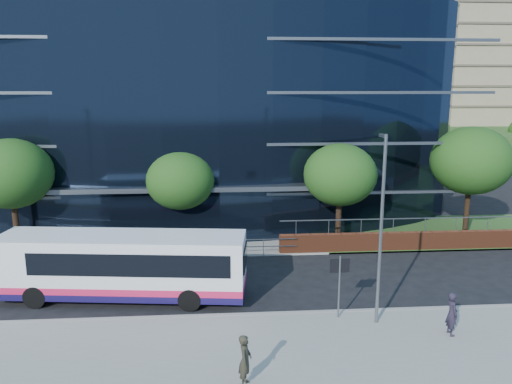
{
  "coord_description": "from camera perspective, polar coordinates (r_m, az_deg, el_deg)",
  "views": [
    {
      "loc": [
        -0.55,
        -21.36,
        9.99
      ],
      "look_at": [
        1.63,
        8.0,
        3.73
      ],
      "focal_mm": 35.0,
      "sensor_mm": 36.0,
      "label": 1
    }
  ],
  "objects": [
    {
      "name": "street_sign",
      "position": [
        21.87,
        9.53,
        -9.19
      ],
      "size": [
        0.85,
        0.09,
        2.8
      ],
      "color": "slate",
      "rests_on": "pavement_near"
    },
    {
      "name": "yellow_line_inner",
      "position": [
        23.0,
        -2.53,
        -13.74
      ],
      "size": [
        80.0,
        0.08,
        0.01
      ],
      "primitive_type": "cube",
      "color": "gold",
      "rests_on": "ground"
    },
    {
      "name": "tree_far_d",
      "position": [
        35.79,
        23.39,
        3.3
      ],
      "size": [
        5.28,
        5.28,
        7.44
      ],
      "color": "black",
      "rests_on": "ground"
    },
    {
      "name": "tree_far_b",
      "position": [
        31.5,
        -8.64,
        1.29
      ],
      "size": [
        4.29,
        4.29,
        6.05
      ],
      "color": "black",
      "rests_on": "ground"
    },
    {
      "name": "guard_railings",
      "position": [
        30.73,
        -18.17,
        -5.98
      ],
      "size": [
        24.0,
        0.05,
        1.1
      ],
      "color": "slate",
      "rests_on": "ground"
    },
    {
      "name": "tree_dist_e",
      "position": [
        66.32,
        17.62,
        6.73
      ],
      "size": [
        4.62,
        4.62,
        6.51
      ],
      "color": "black",
      "rests_on": "ground"
    },
    {
      "name": "yellow_line_outer",
      "position": [
        22.87,
        -2.51,
        -13.9
      ],
      "size": [
        80.0,
        0.08,
        0.01
      ],
      "primitive_type": "cube",
      "color": "gold",
      "rests_on": "ground"
    },
    {
      "name": "kerb",
      "position": [
        22.66,
        -2.5,
        -13.95
      ],
      "size": [
        80.0,
        0.25,
        0.16
      ],
      "primitive_type": "cube",
      "color": "gray",
      "rests_on": "ground"
    },
    {
      "name": "ground",
      "position": [
        23.59,
        -2.58,
        -13.07
      ],
      "size": [
        200.0,
        200.0,
        0.0
      ],
      "primitive_type": "plane",
      "color": "black",
      "rests_on": "ground"
    },
    {
      "name": "apartment_block",
      "position": [
        85.06,
        18.68,
        12.15
      ],
      "size": [
        60.0,
        42.0,
        30.0
      ],
      "color": "#2D511E",
      "rests_on": "ground"
    },
    {
      "name": "tree_far_c",
      "position": [
        31.76,
        9.58,
        1.95
      ],
      "size": [
        4.62,
        4.62,
        6.51
      ],
      "color": "black",
      "rests_on": "ground"
    },
    {
      "name": "glass_office",
      "position": [
        42.4,
        -9.03,
        9.17
      ],
      "size": [
        44.0,
        23.1,
        16.0
      ],
      "color": "black",
      "rests_on": "ground"
    },
    {
      "name": "streetlight_east",
      "position": [
        21.02,
        14.1,
        -3.68
      ],
      "size": [
        0.15,
        0.77,
        8.0
      ],
      "color": "slate",
      "rests_on": "pavement_near"
    },
    {
      "name": "city_bus",
      "position": [
        24.66,
        -14.74,
        -8.13
      ],
      "size": [
        11.87,
        4.0,
        3.15
      ],
      "rotation": [
        0.0,
        0.0,
        -0.12
      ],
      "color": "white",
      "rests_on": "ground"
    },
    {
      "name": "pedestrian_b",
      "position": [
        17.52,
        -1.25,
        -18.68
      ],
      "size": [
        0.55,
        0.73,
        1.8
      ],
      "primitive_type": "imported",
      "rotation": [
        0.0,
        0.0,
        1.37
      ],
      "color": "#2E2C20",
      "rests_on": "pavement_near"
    },
    {
      "name": "pavement_near",
      "position": [
        19.14,
        -2.1,
        -19.21
      ],
      "size": [
        80.0,
        8.0,
        0.15
      ],
      "primitive_type": "cube",
      "color": "gray",
      "rests_on": "ground"
    },
    {
      "name": "pedestrian",
      "position": [
        22.05,
        21.47,
        -12.8
      ],
      "size": [
        0.44,
        0.67,
        1.8
      ],
      "primitive_type": "imported",
      "rotation": [
        0.0,
        0.0,
        1.59
      ],
      "color": "#231D2C",
      "rests_on": "pavement_near"
    },
    {
      "name": "tree_far_a",
      "position": [
        33.21,
        -26.22,
        1.88
      ],
      "size": [
        4.95,
        4.95,
        6.98
      ],
      "color": "black",
      "rests_on": "ground"
    },
    {
      "name": "far_forecourt",
      "position": [
        34.29,
        -13.26,
        -5.18
      ],
      "size": [
        50.0,
        8.0,
        0.1
      ],
      "primitive_type": "cube",
      "color": "gray",
      "rests_on": "ground"
    }
  ]
}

